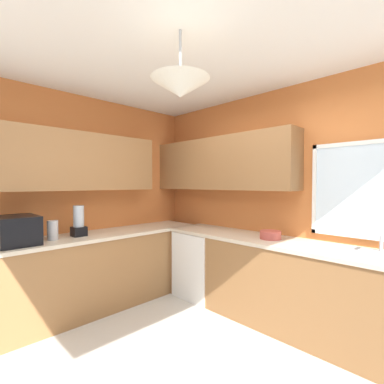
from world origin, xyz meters
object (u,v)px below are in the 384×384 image
(bowl, at_px, (270,235))
(blender_appliance, at_px, (79,222))
(dishwasher, at_px, (203,264))
(sink_assembly, at_px, (377,254))
(kettle, at_px, (53,230))
(microwave, at_px, (17,230))

(bowl, height_order, blender_appliance, blender_appliance)
(dishwasher, distance_m, sink_assembly, 2.07)
(sink_assembly, bearing_deg, kettle, -146.53)
(kettle, height_order, bowl, kettle)
(dishwasher, height_order, blender_appliance, blender_appliance)
(bowl, relative_size, blender_appliance, 0.64)
(microwave, distance_m, sink_assembly, 3.39)
(kettle, xyz_separation_m, sink_assembly, (2.65, 1.75, -0.10))
(kettle, xyz_separation_m, bowl, (1.65, 1.75, -0.06))
(kettle, bearing_deg, dishwasher, 69.54)
(microwave, xyz_separation_m, bowl, (1.67, 2.08, -0.10))
(dishwasher, bearing_deg, kettle, -110.46)
(microwave, xyz_separation_m, kettle, (0.02, 0.34, -0.04))
(sink_assembly, distance_m, bowl, 1.01)
(kettle, bearing_deg, sink_assembly, 33.47)
(sink_assembly, xyz_separation_m, bowl, (-1.01, -0.01, 0.03))
(blender_appliance, bearing_deg, microwave, -90.00)
(blender_appliance, bearing_deg, bowl, 41.08)
(dishwasher, distance_m, kettle, 1.92)
(bowl, bearing_deg, sink_assembly, 0.38)
(kettle, height_order, blender_appliance, blender_appliance)
(microwave, bearing_deg, kettle, 86.60)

